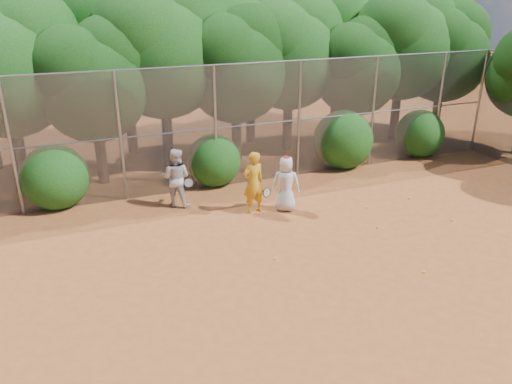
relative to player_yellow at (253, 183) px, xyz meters
name	(u,v)px	position (x,y,z in m)	size (l,w,h in m)	color
ground	(333,265)	(0.65, -3.58, -0.94)	(80.00, 80.00, 0.00)	#9B4E23
fence_back	(241,124)	(0.53, 2.42, 1.12)	(20.05, 0.09, 4.03)	gray
tree_1	(5,59)	(-6.29, 4.96, 3.23)	(4.64, 4.03, 6.35)	black
tree_2	(93,76)	(-3.80, 4.26, 2.65)	(3.99, 3.47, 5.47)	black
tree_3	(163,44)	(-1.29, 5.27, 3.46)	(4.89, 4.26, 6.70)	black
tree_4	(237,61)	(1.20, 4.66, 2.82)	(4.19, 3.64, 5.73)	black
tree_5	(290,48)	(3.71, 5.46, 3.11)	(4.51, 3.92, 6.17)	black
tree_6	(358,63)	(6.20, 4.46, 2.53)	(3.86, 3.36, 5.29)	black
tree_7	(404,38)	(8.71, 5.07, 3.34)	(4.77, 4.14, 6.53)	black
tree_8	(446,49)	(10.70, 4.76, 2.88)	(4.25, 3.70, 5.82)	black
tree_10	(124,33)	(-2.28, 7.47, 3.69)	(5.15, 4.48, 7.06)	black
tree_11	(251,42)	(2.71, 7.06, 3.23)	(4.64, 4.03, 6.35)	black
tree_12	(340,29)	(7.21, 7.67, 3.58)	(5.02, 4.37, 6.88)	black
bush_0	(55,174)	(-5.35, 2.72, 0.06)	(2.00, 2.00, 2.00)	#144812
bush_1	(214,158)	(-0.35, 2.72, -0.04)	(1.80, 1.80, 1.80)	#144812
bush_2	(343,137)	(4.65, 2.72, 0.16)	(2.20, 2.20, 2.20)	#144812
bush_3	(420,132)	(8.15, 2.72, 0.01)	(1.90, 1.90, 1.90)	#144812
player_yellow	(253,183)	(0.00, 0.00, 0.00)	(0.88, 0.56, 1.87)	gold
player_teen	(286,184)	(0.95, -0.21, -0.09)	(0.98, 0.87, 1.71)	silver
player_white	(176,178)	(-1.97, 1.34, -0.03)	(1.11, 1.05, 1.80)	silver
ball_0	(377,227)	(2.78, -2.31, -0.90)	(0.07, 0.07, 0.07)	yellow
ball_1	(367,207)	(3.29, -1.04, -0.90)	(0.07, 0.07, 0.07)	yellow
ball_2	(424,272)	(2.42, -4.70, -0.90)	(0.07, 0.07, 0.07)	yellow
ball_3	(452,220)	(5.04, -2.72, -0.90)	(0.07, 0.07, 0.07)	yellow
ball_4	(275,258)	(-0.56, -2.83, -0.90)	(0.07, 0.07, 0.07)	yellow
ball_5	(409,198)	(4.93, -0.91, -0.90)	(0.07, 0.07, 0.07)	yellow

